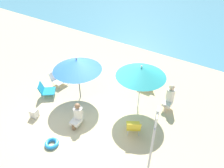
{
  "coord_description": "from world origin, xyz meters",
  "views": [
    {
      "loc": [
        4.15,
        -4.27,
        5.48
      ],
      "look_at": [
        0.46,
        1.17,
        0.7
      ],
      "focal_mm": 34.53,
      "sensor_mm": 36.0,
      "label": 1
    }
  ],
  "objects": [
    {
      "name": "person_b",
      "position": [
        0.27,
        -0.61,
        0.42
      ],
      "size": [
        0.36,
        0.55,
        0.87
      ],
      "rotation": [
        0.0,
        0.0,
        4.86
      ],
      "color": "silver",
      "rests_on": "ground_plane"
    },
    {
      "name": "beach_bag",
      "position": [
        -1.26,
        -1.21,
        0.15
      ],
      "size": [
        0.27,
        0.27,
        0.3
      ],
      "primitive_type": "cube",
      "rotation": [
        0.0,
        0.0,
        1.72
      ],
      "color": "silver",
      "rests_on": "ground_plane"
    },
    {
      "name": "umbrella_blue",
      "position": [
        -0.64,
        0.54,
        1.5
      ],
      "size": [
        1.81,
        1.81,
        1.77
      ],
      "color": "#4C4C51",
      "rests_on": "ground_plane"
    },
    {
      "name": "sea_water",
      "position": [
        0.0,
        13.69,
        0.0
      ],
      "size": [
        40.0,
        16.0,
        0.01
      ],
      "primitive_type": "cube",
      "color": "teal",
      "rests_on": "ground_plane"
    },
    {
      "name": "warning_sign",
      "position": [
        3.08,
        -0.97,
        1.48
      ],
      "size": [
        0.16,
        0.39,
        2.37
      ],
      "rotation": [
        0.0,
        0.0,
        0.34
      ],
      "color": "#ADADB2",
      "rests_on": "ground_plane"
    },
    {
      "name": "person_a",
      "position": [
        2.49,
        1.91,
        0.51
      ],
      "size": [
        0.3,
        0.55,
        1.01
      ],
      "rotation": [
        0.0,
        0.0,
        4.71
      ],
      "color": "silver",
      "rests_on": "ground_plane"
    },
    {
      "name": "beach_chair_c",
      "position": [
        -2.0,
        0.69,
        0.29
      ],
      "size": [
        0.63,
        0.6,
        0.57
      ],
      "rotation": [
        0.0,
        0.0,
        -0.08
      ],
      "color": "white",
      "rests_on": "ground_plane"
    },
    {
      "name": "ground_plane",
      "position": [
        0.0,
        0.0,
        0.0
      ],
      "size": [
        40.0,
        40.0,
        0.0
      ],
      "primitive_type": "plane",
      "color": "#D3BC8C"
    },
    {
      "name": "beach_chair_a",
      "position": [
        2.05,
        0.04,
        0.35
      ],
      "size": [
        0.64,
        0.66,
        0.65
      ],
      "rotation": [
        0.0,
        0.0,
        2.13
      ],
      "color": "gold",
      "rests_on": "ground_plane"
    },
    {
      "name": "beach_chair_b",
      "position": [
        1.24,
        2.62,
        0.37
      ],
      "size": [
        0.56,
        0.53,
        0.7
      ],
      "rotation": [
        0.0,
        0.0,
        -1.58
      ],
      "color": "gold",
      "rests_on": "ground_plane"
    },
    {
      "name": "beach_chair_d",
      "position": [
        -1.82,
        -0.16,
        0.28
      ],
      "size": [
        0.78,
        0.77,
        0.57
      ],
      "rotation": [
        0.0,
        0.0,
        0.69
      ],
      "color": "teal",
      "rests_on": "ground_plane"
    },
    {
      "name": "umbrella_teal",
      "position": [
        1.56,
        1.29,
        1.59
      ],
      "size": [
        1.72,
        1.72,
        1.83
      ],
      "color": "silver",
      "rests_on": "ground_plane"
    },
    {
      "name": "swim_ring",
      "position": [
        0.17,
        -1.75,
        0.06
      ],
      "size": [
        0.44,
        0.44,
        0.11
      ],
      "primitive_type": "torus",
      "color": "#238CD8",
      "rests_on": "ground_plane"
    }
  ]
}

